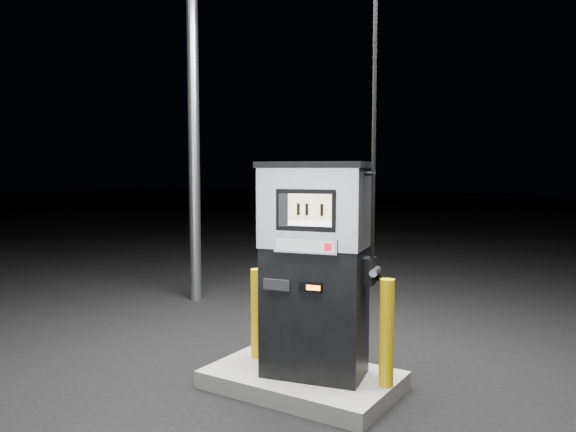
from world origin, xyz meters
The scene contains 5 objects.
ground centered at (0.00, 0.00, 0.00)m, with size 80.00×80.00×0.00m, color black.
pump_island centered at (0.00, 0.00, 0.07)m, with size 1.60×1.00×0.15m, color #5F5F5B.
fuel_dispenser centered at (0.12, -0.01, 1.08)m, with size 1.04×0.71×3.76m.
bollard_left centered at (-0.55, 0.09, 0.57)m, with size 0.11×0.11×0.83m, color #DEB80C.
bollard_right centered at (0.74, 0.07, 0.59)m, with size 0.12×0.12×0.88m, color #DEB80C.
Camera 1 is at (2.42, -4.07, 1.91)m, focal length 35.00 mm.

